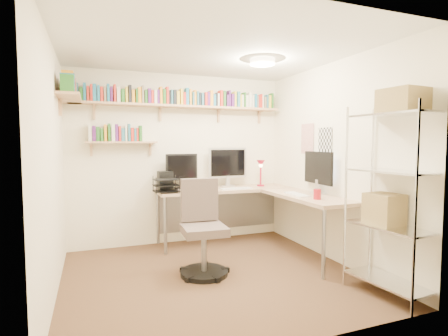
{
  "coord_description": "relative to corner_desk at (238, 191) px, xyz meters",
  "views": [
    {
      "loc": [
        -1.25,
        -3.62,
        1.48
      ],
      "look_at": [
        0.34,
        0.55,
        1.17
      ],
      "focal_mm": 28.0,
      "sensor_mm": 36.0,
      "label": 1
    }
  ],
  "objects": [
    {
      "name": "wire_rack",
      "position": [
        0.72,
        -2.05,
        0.41
      ],
      "size": [
        0.46,
        0.83,
        1.98
      ],
      "rotation": [
        0.0,
        0.0,
        0.09
      ],
      "color": "silver",
      "rests_on": "ground"
    },
    {
      "name": "ground",
      "position": [
        -0.7,
        -0.94,
        -0.81
      ],
      "size": [
        3.2,
        3.2,
        0.0
      ],
      "primitive_type": "plane",
      "color": "#44261D",
      "rests_on": "ground"
    },
    {
      "name": "office_chair",
      "position": [
        -0.79,
        -0.83,
        -0.36
      ],
      "size": [
        0.56,
        0.58,
        1.08
      ],
      "rotation": [
        0.0,
        0.0,
        -0.07
      ],
      "color": "black",
      "rests_on": "ground"
    },
    {
      "name": "corner_desk",
      "position": [
        0.0,
        0.0,
        0.0
      ],
      "size": [
        2.19,
        2.13,
        1.42
      ],
      "color": "tan",
      "rests_on": "ground"
    },
    {
      "name": "wall_shelves",
      "position": [
        -1.11,
        0.36,
        1.22
      ],
      "size": [
        3.12,
        1.09,
        0.8
      ],
      "color": "tan",
      "rests_on": "ground"
    },
    {
      "name": "room_shell",
      "position": [
        -0.7,
        -0.94,
        0.74
      ],
      "size": [
        3.24,
        3.04,
        2.52
      ],
      "color": "#F5E7C7",
      "rests_on": "ground"
    }
  ]
}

